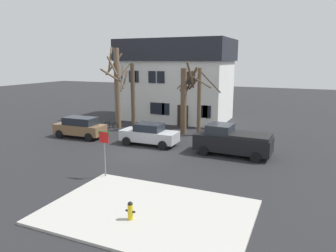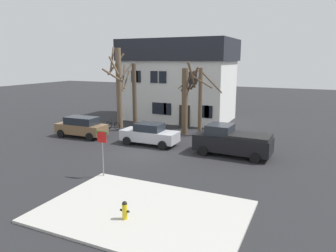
# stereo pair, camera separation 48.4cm
# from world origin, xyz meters

# --- Properties ---
(ground_plane) EXTENTS (120.00, 120.00, 0.00)m
(ground_plane) POSITION_xyz_m (0.00, 0.00, 0.00)
(ground_plane) COLOR #262628
(sidewalk_slab) EXTENTS (8.80, 6.04, 0.12)m
(sidewalk_slab) POSITION_xyz_m (4.57, -7.74, 0.06)
(sidewalk_slab) COLOR #B7B5AD
(sidewalk_slab) RESTS_ON ground_plane
(building_main) EXTENTS (11.87, 7.10, 8.64)m
(building_main) POSITION_xyz_m (-2.78, 13.45, 4.41)
(building_main) COLOR white
(building_main) RESTS_ON ground_plane
(tree_bare_near) EXTENTS (2.44, 2.48, 7.70)m
(tree_bare_near) POSITION_xyz_m (-6.22, 6.84, 4.09)
(tree_bare_near) COLOR brown
(tree_bare_near) RESTS_ON ground_plane
(tree_bare_mid) EXTENTS (1.57, 2.35, 6.27)m
(tree_bare_mid) POSITION_xyz_m (-4.20, 6.22, 3.35)
(tree_bare_mid) COLOR #4C3D2D
(tree_bare_mid) RESTS_ON ground_plane
(tree_bare_far) EXTENTS (2.08, 2.22, 6.38)m
(tree_bare_far) POSITION_xyz_m (0.71, 6.94, 3.27)
(tree_bare_far) COLOR brown
(tree_bare_far) RESTS_ON ground_plane
(tree_bare_end) EXTENTS (3.61, 3.59, 5.86)m
(tree_bare_end) POSITION_xyz_m (2.07, 6.87, 3.20)
(tree_bare_end) COLOR brown
(tree_bare_end) RESTS_ON ground_plane
(car_brown_wagon) EXTENTS (4.43, 2.02, 1.76)m
(car_brown_wagon) POSITION_xyz_m (-6.99, 2.15, 0.91)
(car_brown_wagon) COLOR brown
(car_brown_wagon) RESTS_ON ground_plane
(car_silver_sedan) EXTENTS (4.49, 1.97, 1.71)m
(car_silver_sedan) POSITION_xyz_m (-0.47, 2.34, 0.85)
(car_silver_sedan) COLOR #B7BABF
(car_silver_sedan) RESTS_ON ground_plane
(pickup_truck_black) EXTENTS (5.30, 2.46, 2.10)m
(pickup_truck_black) POSITION_xyz_m (6.01, 2.29, 1.01)
(pickup_truck_black) COLOR black
(pickup_truck_black) RESTS_ON ground_plane
(fire_hydrant) EXTENTS (0.42, 0.22, 0.78)m
(fire_hydrant) POSITION_xyz_m (4.28, -8.72, 0.52)
(fire_hydrant) COLOR gold
(fire_hydrant) RESTS_ON sidewalk_slab
(street_sign_pole) EXTENTS (0.76, 0.07, 2.69)m
(street_sign_pole) POSITION_xyz_m (0.49, -4.99, 1.89)
(street_sign_pole) COLOR slate
(street_sign_pole) RESTS_ON ground_plane
(bicycle_leaning) EXTENTS (1.74, 0.30, 1.03)m
(bicycle_leaning) POSITION_xyz_m (-6.34, 5.88, 0.37)
(bicycle_leaning) COLOR black
(bicycle_leaning) RESTS_ON ground_plane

